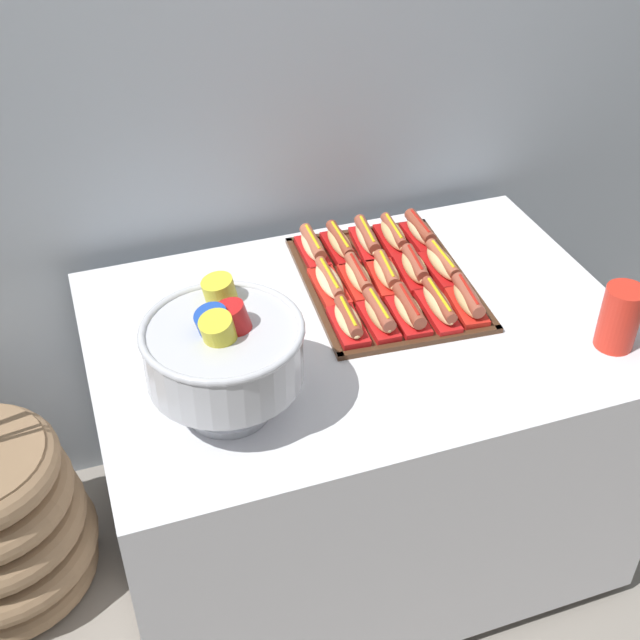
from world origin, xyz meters
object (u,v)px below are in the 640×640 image
Objects in this scene: hot_dog_1 at (379,314)px; hot_dog_10 at (313,247)px; hot_dog_0 at (348,321)px; hot_dog_5 at (329,282)px; hot_dog_11 at (340,244)px; hot_dog_6 at (358,277)px; hot_dog_4 at (468,300)px; hot_dog_12 at (367,239)px; hot_dog_13 at (393,236)px; hot_dog_14 at (420,231)px; hot_dog_9 at (442,264)px; hot_dog_8 at (415,268)px; buffet_table at (356,433)px; hot_dog_3 at (438,305)px; punch_bowl at (224,350)px; cup_stack at (620,318)px; serving_tray at (386,283)px; hot_dog_7 at (387,274)px; hot_dog_2 at (409,310)px.

hot_dog_1 is 0.95× the size of hot_dog_10.
hot_dog_0 and hot_dog_5 have the same top height.
hot_dog_11 is at bearing 61.36° from hot_dog_5.
hot_dog_6 reaches higher than hot_dog_11.
hot_dog_4 is 0.89× the size of hot_dog_12.
hot_dog_12 is 1.05× the size of hot_dog_13.
hot_dog_9 is at bearing -94.20° from hot_dog_14.
hot_dog_5 is 1.07× the size of hot_dog_8.
hot_dog_12 is (0.16, 0.15, 0.00)m from hot_dog_5.
buffet_table is 7.06× the size of hot_dog_3.
buffet_table is at bearing 26.71° from punch_bowl.
cup_stack reaches higher than hot_dog_1.
cup_stack is at bearing -27.17° from buffet_table.
punch_bowl is 2.09× the size of cup_stack.
hot_dog_12 reaches higher than serving_tray.
hot_dog_7 is 1.04× the size of hot_dog_8.
hot_dog_2 is 1.05× the size of cup_stack.
hot_dog_4 reaches higher than hot_dog_5.
hot_dog_7 is (-0.06, 0.17, -0.00)m from hot_dog_3.
cup_stack reaches higher than hot_dog_0.
hot_dog_1 is at bearing -118.64° from serving_tray.
hot_dog_2 is at bearing -4.20° from hot_dog_1.
hot_dog_7 reaches higher than hot_dog_0.
buffet_table is 0.52m from hot_dog_12.
hot_dog_3 is 0.34m from hot_dog_12.
serving_tray is 3.53× the size of cup_stack.
punch_bowl is (-0.49, -0.32, 0.15)m from serving_tray.
hot_dog_9 is 0.94× the size of hot_dog_12.
hot_dog_3 is 0.18m from hot_dog_9.
cup_stack is at bearing -40.33° from hot_dog_6.
serving_tray is 0.08m from hot_dog_6.
hot_dog_13 is (0.09, 0.16, 0.03)m from serving_tray.
hot_dog_2 is at bearing -118.64° from hot_dog_8.
punch_bowl reaches higher than buffet_table.
buffet_table is 7.27× the size of hot_dog_13.
buffet_table is at bearing -86.95° from hot_dog_10.
hot_dog_0 is 0.39m from punch_bowl.
hot_dog_8 is 0.17m from hot_dog_13.
hot_dog_7 is at bearing 43.53° from hot_dog_0.
hot_dog_6 and hot_dog_13 have the same top height.
hot_dog_9 is 0.17m from hot_dog_14.
hot_dog_3 is 0.41m from cup_stack.
hot_dog_9 is at bearing 43.53° from hot_dog_2.
hot_dog_7 is at bearing -136.47° from hot_dog_14.
punch_bowl is (-0.49, -0.32, 0.13)m from hot_dog_7.
hot_dog_11 is 1.10× the size of hot_dog_14.
hot_dog_14 is 0.48× the size of punch_bowl.
punch_bowl reaches higher than hot_dog_10.
hot_dog_6 reaches higher than hot_dog_7.
hot_dog_11 is 0.66m from punch_bowl.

